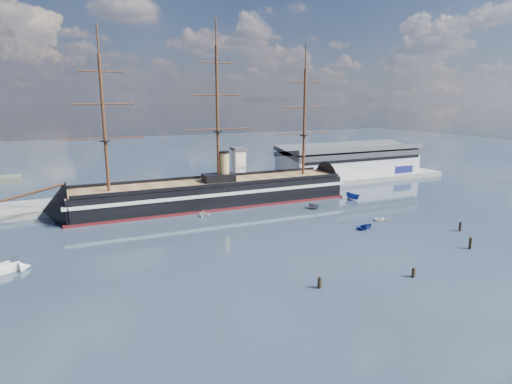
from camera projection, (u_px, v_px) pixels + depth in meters
name	position (u px, v px, depth m)	size (l,w,h in m)	color
ground	(274.00, 216.00, 126.57)	(600.00, 600.00, 0.00)	#1D2B38
quay	(253.00, 190.00, 162.52)	(180.00, 18.00, 2.00)	slate
warehouse	(349.00, 160.00, 184.64)	(63.00, 21.00, 11.60)	#B7BABC
quay_tower	(239.00, 167.00, 154.86)	(5.00, 5.00, 15.00)	silver
warship	(208.00, 194.00, 137.66)	(113.02, 17.84, 53.94)	black
motorboat_b	(365.00, 228.00, 114.25)	(3.43, 1.37, 1.60)	navy
motorboat_c	(313.00, 209.00, 134.57)	(5.38, 1.97, 2.15)	slate
motorboat_d	(204.00, 217.00, 125.61)	(6.23, 2.70, 2.28)	silver
motorboat_e	(383.00, 221.00, 121.26)	(2.99, 1.20, 1.39)	silver
motorboat_f	(353.00, 200.00, 147.28)	(7.10, 2.60, 2.84)	navy
piling_near_left	(319.00, 288.00, 78.02)	(0.64, 0.64, 2.91)	black
piling_near_mid	(413.00, 277.00, 82.87)	(0.64, 0.64, 2.60)	black
piling_near_right	(470.00, 249.00, 98.60)	(0.64, 0.64, 3.47)	black
piling_far_right	(460.00, 231.00, 112.00)	(0.64, 0.64, 3.17)	black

